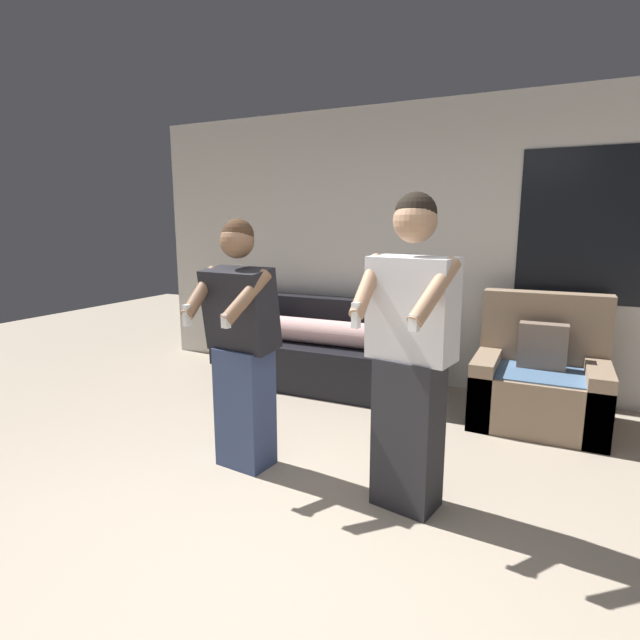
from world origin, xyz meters
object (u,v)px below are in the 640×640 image
object	(u,v)px
side_table	(232,320)
person_right	(410,355)
couch	(328,354)
armchair	(539,381)
person_left	(242,347)

from	to	relation	value
side_table	person_right	size ratio (longest dim) A/B	0.43
couch	side_table	world-z (taller)	couch
armchair	person_left	distance (m)	2.43
side_table	person_right	bearing A→B (deg)	-37.99
person_right	side_table	bearing A→B (deg)	142.01
couch	armchair	distance (m)	1.93
person_left	person_right	world-z (taller)	person_right
side_table	person_left	bearing A→B (deg)	-53.25
couch	person_left	size ratio (longest dim) A/B	1.22
armchair	person_left	world-z (taller)	person_left
couch	person_left	world-z (taller)	person_left
side_table	armchair	bearing A→B (deg)	-6.54
side_table	person_right	world-z (taller)	person_right
person_right	armchair	bearing A→B (deg)	69.44
couch	person_right	bearing A→B (deg)	-54.16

